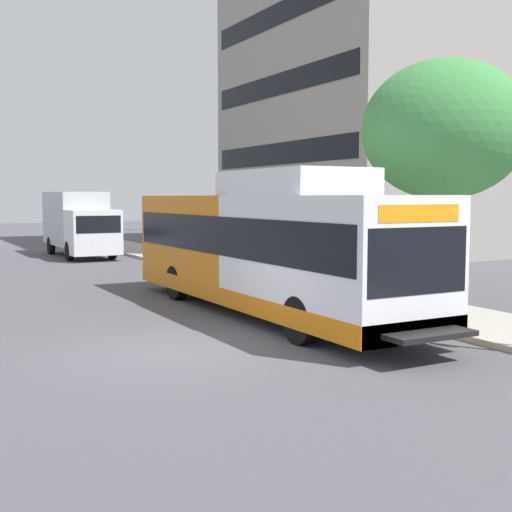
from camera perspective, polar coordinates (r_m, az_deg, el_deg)
ground_plane at (r=20.78m, az=-14.82°, el=-3.42°), size 120.00×120.00×0.00m
sidewalk_curb at (r=21.73m, az=4.75°, el=-2.71°), size 3.00×56.00×0.14m
transit_bus at (r=17.12m, az=0.76°, el=0.70°), size 2.58×12.25×3.65m
street_tree_near_stop at (r=18.15m, az=15.79°, el=10.33°), size 4.23×4.23×6.40m
box_truck_background at (r=34.84m, az=-14.91°, el=2.83°), size 2.32×7.01×3.25m
lattice_comm_tower at (r=53.68m, az=2.15°, el=11.34°), size 1.10×1.10×26.80m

